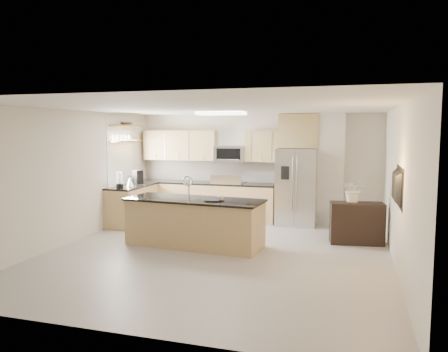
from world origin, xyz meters
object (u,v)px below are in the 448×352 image
(range, at_px, (229,201))
(flower_vase, at_px, (354,183))
(coffee_maker, at_px, (138,177))
(television, at_px, (393,187))
(platter, at_px, (213,200))
(kettle, at_px, (130,182))
(credenza, at_px, (357,223))
(island, at_px, (195,222))
(blender, at_px, (120,181))
(bowl, at_px, (127,123))
(refrigerator, at_px, (297,187))
(microwave, at_px, (230,154))
(cup, at_px, (221,199))

(range, xyz_separation_m, flower_vase, (2.93, -1.40, 0.71))
(coffee_maker, relative_size, television, 0.30)
(platter, distance_m, kettle, 2.79)
(credenza, height_order, coffee_maker, coffee_maker)
(island, distance_m, credenza, 3.16)
(blender, bearing_deg, bowl, 103.71)
(flower_vase, bearing_deg, kettle, 178.23)
(coffee_maker, bearing_deg, flower_vase, -7.55)
(coffee_maker, xyz_separation_m, television, (5.61, -2.39, 0.28))
(bowl, height_order, flower_vase, bowl)
(bowl, bearing_deg, blender, -76.29)
(refrigerator, bearing_deg, flower_vase, -46.74)
(island, bearing_deg, microwave, 95.30)
(island, xyz_separation_m, kettle, (-2.05, 1.26, 0.57))
(microwave, height_order, kettle, microwave)
(microwave, relative_size, blender, 2.09)
(microwave, xyz_separation_m, flower_vase, (2.93, -1.52, -0.45))
(platter, bearing_deg, cup, -8.76)
(platter, distance_m, blender, 2.68)
(flower_vase, bearing_deg, platter, -155.00)
(credenza, height_order, bowl, bowl)
(cup, distance_m, coffee_maker, 3.27)
(kettle, bearing_deg, television, -18.71)
(refrigerator, bearing_deg, television, -58.96)
(blender, height_order, flower_vase, flower_vase)
(refrigerator, bearing_deg, kettle, -161.97)
(range, relative_size, credenza, 1.13)
(television, bearing_deg, platter, 79.85)
(range, xyz_separation_m, bowl, (-2.25, -0.90, 1.91))
(refrigerator, distance_m, cup, 2.76)
(microwave, height_order, coffee_maker, microwave)
(island, bearing_deg, refrigerator, 61.07)
(island, xyz_separation_m, coffee_maker, (-2.12, 1.77, 0.62))
(credenza, height_order, platter, platter)
(blender, xyz_separation_m, bowl, (-0.18, 0.72, 1.30))
(refrigerator, bearing_deg, range, 178.40)
(range, relative_size, island, 0.42)
(credenza, relative_size, kettle, 4.15)
(island, relative_size, television, 2.50)
(platter, xyz_separation_m, bowl, (-2.67, 1.67, 1.46))
(cup, bearing_deg, flower_vase, 27.03)
(cup, bearing_deg, television, -10.23)
(cup, relative_size, flower_vase, 0.15)
(credenza, bearing_deg, flower_vase, 134.55)
(cup, height_order, kettle, kettle)
(platter, relative_size, bowl, 1.20)
(refrigerator, relative_size, blender, 4.90)
(credenza, xyz_separation_m, platter, (-2.58, -1.11, 0.52))
(range, distance_m, television, 4.78)
(platter, relative_size, kettle, 1.67)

